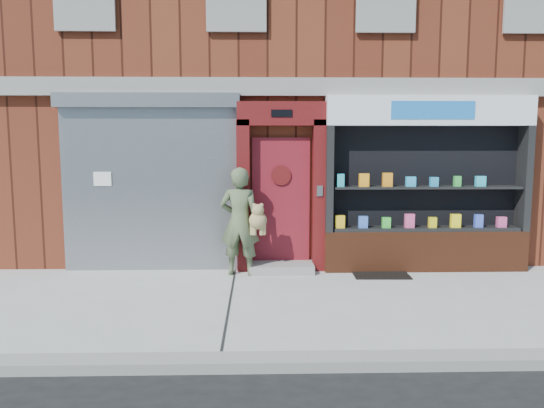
{
  "coord_description": "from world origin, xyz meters",
  "views": [
    {
      "loc": [
        -1.14,
        -7.2,
        2.28
      ],
      "look_at": [
        -0.93,
        1.0,
        1.27
      ],
      "focal_mm": 35.0,
      "sensor_mm": 36.0,
      "label": 1
    }
  ],
  "objects": [
    {
      "name": "pharmacy_bay",
      "position": [
        1.75,
        1.81,
        1.37
      ],
      "size": [
        3.5,
        0.41,
        3.0
      ],
      "color": "#5B2A15",
      "rests_on": "ground"
    },
    {
      "name": "curb",
      "position": [
        0.0,
        -2.15,
        0.06
      ],
      "size": [
        60.0,
        0.3,
        0.12
      ],
      "primitive_type": "cube",
      "color": "gray",
      "rests_on": "ground"
    },
    {
      "name": "shutter_bay",
      "position": [
        -3.0,
        1.93,
        1.72
      ],
      "size": [
        3.1,
        0.3,
        3.04
      ],
      "color": "gray",
      "rests_on": "ground"
    },
    {
      "name": "doormat",
      "position": [
        0.91,
        1.47,
        0.01
      ],
      "size": [
        0.94,
        0.67,
        0.02
      ],
      "primitive_type": "cube",
      "rotation": [
        0.0,
        0.0,
        -0.03
      ],
      "color": "black",
      "rests_on": "ground"
    },
    {
      "name": "red_door_bay",
      "position": [
        -0.75,
        1.86,
        1.46
      ],
      "size": [
        1.52,
        0.58,
        2.9
      ],
      "color": "#4A0C0E",
      "rests_on": "ground"
    },
    {
      "name": "building",
      "position": [
        -0.0,
        5.99,
        4.0
      ],
      "size": [
        12.0,
        8.16,
        8.0
      ],
      "color": "#572113",
      "rests_on": "ground"
    },
    {
      "name": "woman",
      "position": [
        -1.43,
        1.53,
        0.91
      ],
      "size": [
        0.81,
        0.53,
        1.82
      ],
      "color": "#4E5D3D",
      "rests_on": "ground"
    },
    {
      "name": "ground",
      "position": [
        0.0,
        0.0,
        0.0
      ],
      "size": [
        80.0,
        80.0,
        0.0
      ],
      "primitive_type": "plane",
      "color": "#9E9E99",
      "rests_on": "ground"
    }
  ]
}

